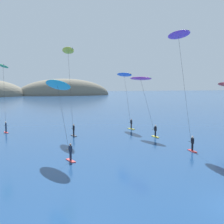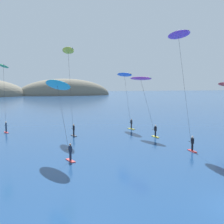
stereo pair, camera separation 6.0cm
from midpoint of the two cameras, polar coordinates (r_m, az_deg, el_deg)
headland_island at (r=201.40m, az=-21.07°, el=3.08°), size 141.82×61.74×25.63m
kitesurfer_yellow at (r=42.47m, az=-8.89°, el=10.92°), size 1.51×5.81×12.82m
kitesurfer_magenta at (r=41.62m, az=6.05°, el=5.77°), size 2.35×6.38×8.56m
kitesurfer_purple at (r=35.19m, az=13.48°, el=13.46°), size 2.01×7.42×13.65m
kitesurfer_blue at (r=48.57m, az=2.56°, el=6.84°), size 1.51×6.45×9.45m
kitesurfer_green at (r=47.82m, az=-21.25°, el=7.87°), size 1.88×5.71×10.64m
kitesurfer_cyan at (r=28.83m, az=-10.91°, el=4.47°), size 2.78×5.83×7.89m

